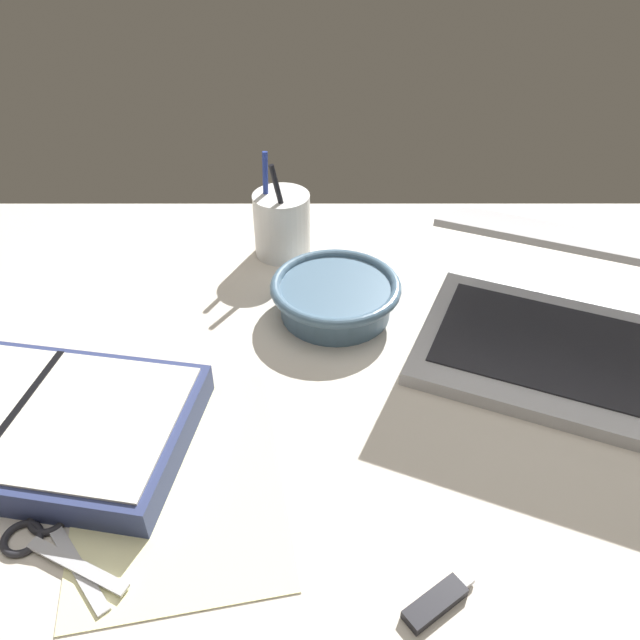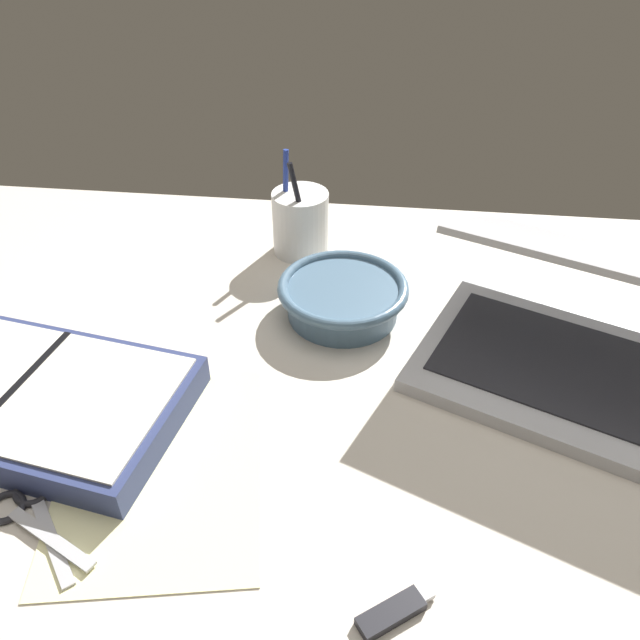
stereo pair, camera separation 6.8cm
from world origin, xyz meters
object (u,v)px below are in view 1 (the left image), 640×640
at_px(laptop, 574,316).
at_px(pen_cup, 280,224).
at_px(bowl, 333,295).
at_px(planner, 22,423).
at_px(scissors, 44,539).

height_order(laptop, pen_cup, laptop).
xyz_separation_m(bowl, planner, (-0.34, -0.22, -0.01)).
bearing_deg(pen_cup, laptop, -32.00).
bearing_deg(scissors, planner, 153.89).
relative_size(planner, scissors, 2.94).
relative_size(pen_cup, planner, 0.41).
bearing_deg(bowl, planner, -146.97).
xyz_separation_m(laptop, scissors, (-0.57, -0.27, -0.05)).
height_order(laptop, scissors, laptop).
distance_m(laptop, bowl, 0.30).
distance_m(laptop, planner, 0.65).
height_order(pen_cup, planner, pen_cup).
bearing_deg(planner, bowl, 42.56).
relative_size(laptop, bowl, 2.55).
xyz_separation_m(pen_cup, scissors, (-0.20, -0.51, -0.05)).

